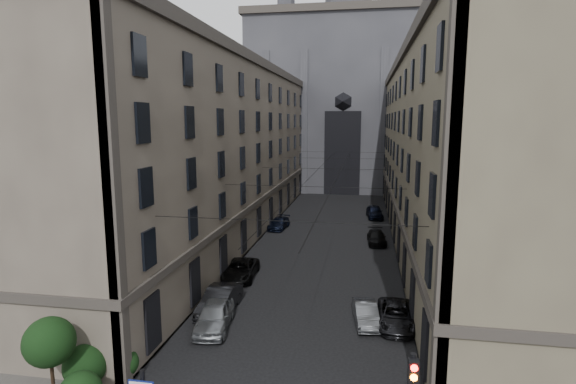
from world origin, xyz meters
The scene contains 15 objects.
sidewalk_left centered at (-10.50, 36.00, 0.07)m, with size 7.00×80.00×0.15m, color #383533.
sidewalk_right centered at (10.50, 36.00, 0.07)m, with size 7.00×80.00×0.15m, color #383533.
building_left centered at (-13.44, 36.00, 9.34)m, with size 13.60×60.60×18.85m.
building_right centered at (13.44, 36.00, 9.34)m, with size 13.60×60.60×18.85m.
gothic_tower centered at (0.00, 74.96, 17.80)m, with size 35.00×23.00×58.00m.
shrub_cluster centered at (-8.72, 5.01, 1.80)m, with size 3.90×4.40×3.90m.
tram_wires centered at (0.00, 35.63, 7.25)m, with size 14.00×60.00×0.43m.
car_left_near centered at (-4.86, 12.75, 0.82)m, with size 1.93×4.80×1.64m, color gray.
car_left_midnear centered at (-5.30, 15.04, 0.82)m, with size 1.73×4.97×1.64m, color black.
car_left_midfar centered at (-5.70, 21.49, 0.71)m, with size 2.36×5.12×1.42m, color black.
car_left_far centered at (-5.86, 38.29, 0.64)m, with size 1.81×4.44×1.29m, color black.
car_right_near centered at (4.20, 15.02, 0.65)m, with size 1.37×3.93×1.30m, color slate.
car_right_midnear centered at (6.02, 15.05, 0.66)m, with size 2.20×4.76×1.32m, color black.
car_right_midfar centered at (5.25, 33.78, 0.64)m, with size 1.79×4.41×1.28m, color black.
car_right_far centered at (5.24, 46.23, 0.80)m, with size 1.89×4.71×1.60m, color black.
Camera 1 is at (3.94, -11.76, 12.55)m, focal length 28.00 mm.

